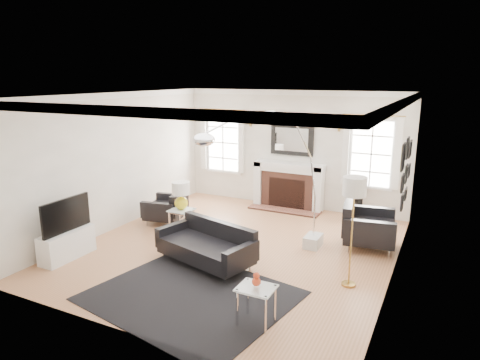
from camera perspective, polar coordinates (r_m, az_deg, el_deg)
The scene contains 25 objects.
floor at distance 8.05m, azimuth -0.55°, elevation -9.06°, with size 6.00×6.00×0.00m, color #A96E47.
back_wall at distance 10.33m, azimuth 6.98°, elevation 4.05°, with size 5.50×0.04×2.80m, color white.
front_wall at distance 5.23m, azimuth -15.70°, elevation -5.99°, with size 5.50×0.04×2.80m, color white.
left_wall at distance 9.17m, azimuth -16.10°, elevation 2.38°, with size 0.04×6.00×2.80m, color white.
right_wall at distance 6.87m, azimuth 20.36°, elevation -1.64°, with size 0.04×6.00×2.80m, color white.
ceiling at distance 7.43m, azimuth -0.61°, elevation 11.27°, with size 5.50×6.00×0.02m, color white.
crown_molding at distance 7.43m, azimuth -0.60°, elevation 10.81°, with size 5.50×6.00×0.12m, color white.
fireplace at distance 10.32m, azimuth 6.46°, elevation -0.82°, with size 1.70×0.69×1.11m.
mantel_mirror at distance 10.25m, azimuth 6.94°, elevation 5.39°, with size 1.05×0.07×0.75m.
window_left at distance 11.02m, azimuth -2.24°, elevation 5.05°, with size 1.24×0.15×1.62m.
window_right at distance 9.83m, azimuth 17.12°, elevation 3.39°, with size 1.24×0.15×1.62m.
gallery_wall at distance 8.10m, azimuth 21.24°, elevation 1.49°, with size 0.04×1.73×1.29m.
tv_unit at distance 8.10m, azimuth -22.08°, elevation -7.47°, with size 0.35×1.00×1.09m.
area_rug at distance 6.48m, azimuth -6.58°, elevation -15.07°, with size 2.74×2.28×0.01m, color black.
sofa at distance 7.36m, azimuth -4.28°, elevation -8.76°, with size 1.87×1.20×0.56m.
armchair_left at distance 9.42m, azimuth -9.62°, elevation -3.75°, with size 0.90×0.98×0.58m.
armchair_right at distance 8.32m, azimuth 16.42°, elevation -6.04°, with size 1.06×1.15×0.69m.
coffee_table at distance 7.97m, azimuth -5.46°, elevation -6.87°, with size 0.79×0.79×0.35m.
side_table_left at distance 8.78m, azimuth -7.79°, elevation -4.55°, with size 0.44×0.44×0.48m.
nesting_table at distance 5.63m, azimuth 2.18°, elevation -15.13°, with size 0.47×0.39×0.52m.
gourd_lamp at distance 8.66m, azimuth -7.88°, elevation -1.83°, with size 0.36×0.36×0.58m.
orange_vase at distance 5.53m, azimuth 2.20°, elevation -13.18°, with size 0.12×0.12×0.18m.
arc_floor_lamp at distance 7.45m, azimuth 2.96°, elevation 0.61°, with size 1.87×1.73×2.64m.
stick_floor_lamp at distance 6.42m, azimuth 15.01°, elevation -1.59°, with size 0.34×0.34×1.70m.
speaker_tower at distance 9.79m, azimuth 15.28°, elevation -2.41°, with size 0.19×0.19×0.96m, color black.
Camera 1 is at (3.36, -6.62, 3.12)m, focal length 32.00 mm.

